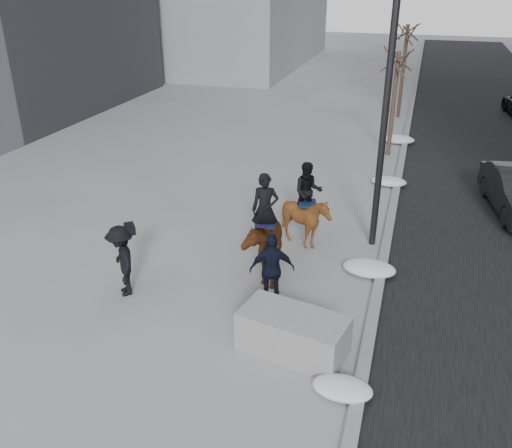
% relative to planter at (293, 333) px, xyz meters
% --- Properties ---
extents(ground, '(120.00, 120.00, 0.00)m').
position_rel_planter_xyz_m(ground, '(-1.54, 1.32, -0.43)').
color(ground, gray).
rests_on(ground, ground).
extents(curb, '(0.25, 90.00, 0.12)m').
position_rel_planter_xyz_m(curb, '(1.46, 11.32, -0.37)').
color(curb, gray).
rests_on(curb, ground).
extents(planter, '(2.31, 1.48, 0.85)m').
position_rel_planter_xyz_m(planter, '(0.00, 0.00, 0.00)').
color(planter, gray).
rests_on(planter, ground).
extents(tree_near, '(1.20, 1.20, 4.62)m').
position_rel_planter_xyz_m(tree_near, '(0.86, 13.67, 1.88)').
color(tree_near, '#3C2A23').
rests_on(tree_near, ground).
extents(tree_far, '(1.20, 1.20, 5.10)m').
position_rel_planter_xyz_m(tree_far, '(0.86, 20.38, 2.12)').
color(tree_far, '#35271F').
rests_on(tree_far, ground).
extents(mounted_left, '(1.37, 2.21, 2.65)m').
position_rel_planter_xyz_m(mounted_left, '(-1.42, 2.76, 0.56)').
color(mounted_left, '#532010').
rests_on(mounted_left, ground).
extents(mounted_right, '(1.60, 1.71, 2.40)m').
position_rel_planter_xyz_m(mounted_right, '(-0.74, 4.63, 0.54)').
color(mounted_right, '#4B270F').
rests_on(mounted_right, ground).
extents(feeder, '(1.11, 1.02, 1.75)m').
position_rel_planter_xyz_m(feeder, '(-0.88, 1.59, 0.45)').
color(feeder, black).
rests_on(feeder, ground).
extents(camera_crew, '(1.21, 1.29, 1.75)m').
position_rel_planter_xyz_m(camera_crew, '(-4.33, 0.95, 0.46)').
color(camera_crew, black).
rests_on(camera_crew, ground).
extents(lamppost, '(0.25, 0.99, 9.09)m').
position_rel_planter_xyz_m(lamppost, '(1.06, 5.34, 4.57)').
color(lamppost, black).
rests_on(lamppost, ground).
extents(snow_piles, '(1.42, 17.23, 0.36)m').
position_rel_planter_xyz_m(snow_piles, '(1.16, 8.26, -0.26)').
color(snow_piles, silver).
rests_on(snow_piles, ground).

